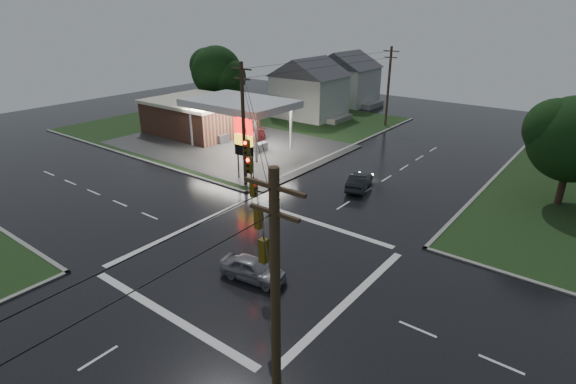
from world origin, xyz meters
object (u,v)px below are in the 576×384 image
Objects in this scene: house_far at (346,77)px; car_north at (359,181)px; gas_station at (205,115)px; pylon_sign at (244,139)px; tree_nw_behind at (217,72)px; car_pump at (253,137)px; utility_pole_nw at (243,124)px; utility_pole_n at (388,86)px; tree_ne_near at (576,140)px; house_near at (310,87)px; car_crossing at (253,269)px; utility_pole_se at (276,322)px.

house_far is 2.53× the size of car_north.
gas_station is 4.37× the size of pylon_sign.
tree_nw_behind is 36.66m from car_north.
car_pump is at bearing 5.36° from gas_station.
gas_station is 2.38× the size of utility_pole_nw.
utility_pole_nw is 40.48m from house_far.
tree_ne_near is at bearing -34.10° from utility_pole_n.
utility_pole_nw is at bearing 18.11° from car_north.
utility_pole_nw is 28.90m from house_near.
utility_pole_nw is 11.48m from car_north.
tree_nw_behind reaches higher than car_north.
pylon_sign is 0.60× the size of tree_nw_behind.
utility_pole_nw is at bearing -90.00° from utility_pole_n.
gas_station is 6.32× the size of car_crossing.
utility_pole_se reaches higher than house_far.
house_near is at bearing 73.83° from gas_station.
car_north reaches higher than car_crossing.
tree_nw_behind is 47.63m from car_crossing.
car_crossing is 29.51m from car_pump.
pylon_sign is at bearing -154.99° from tree_ne_near.
house_near reaches higher than car_crossing.
house_far is 28.10m from car_pump.
pylon_sign is 1.26× the size of car_pump.
utility_pole_nw is 2.52× the size of car_north.
pylon_sign is 0.57× the size of utility_pole_n.
utility_pole_n is 2.53× the size of car_crossing.
utility_pole_nw is 2.31× the size of car_pump.
car_north is (21.15, -32.92, -3.69)m from house_far.
pylon_sign is 0.55× the size of utility_pole_se.
utility_pole_nw is at bearing -66.63° from house_near.
house_far is 1.23× the size of tree_ne_near.
tree_ne_near is at bearing -9.47° from tree_nw_behind.
pylon_sign is 0.55× the size of utility_pole_nw.
pylon_sign is at bearing 135.00° from utility_pole_nw.
gas_station is 2.50× the size of utility_pole_n.
tree_nw_behind reaches higher than gas_station.
tree_nw_behind is at bearing 128.42° from gas_station.
pylon_sign is 0.54× the size of house_near.
gas_station is 19.38m from utility_pole_nw.
house_near reaches higher than car_north.
car_pump is (7.40, 0.70, -1.86)m from gas_station.
utility_pole_nw is at bearing 135.00° from utility_pole_se.
pylon_sign is 11.22m from car_north.
utility_pole_se reaches higher than tree_nw_behind.
utility_pole_se is (19.00, -19.00, 0.00)m from utility_pole_nw.
gas_station is 28.61m from house_far.
car_north is at bearing 112.74° from utility_pole_se.
gas_station is 5.50× the size of car_pump.
utility_pole_n is 1.17× the size of tree_ne_near.
utility_pole_n is at bearing 87.92° from pylon_sign.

